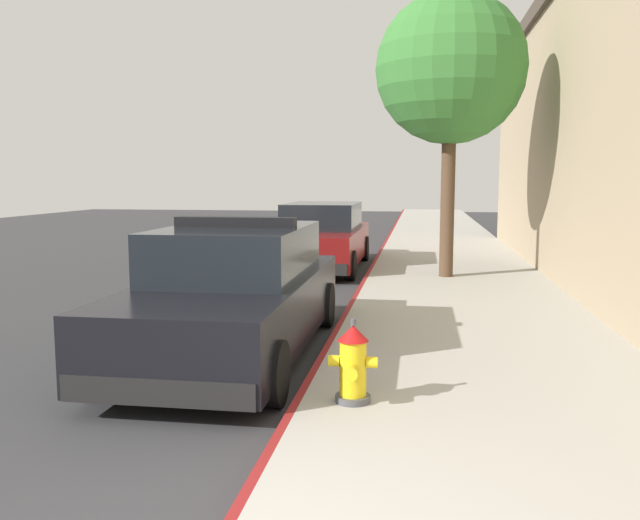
{
  "coord_description": "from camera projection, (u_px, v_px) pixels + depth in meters",
  "views": [
    {
      "loc": [
        1.03,
        -2.82,
        2.15
      ],
      "look_at": [
        -0.36,
        6.21,
        1.0
      ],
      "focal_mm": 36.65,
      "sensor_mm": 36.0,
      "label": 1
    }
  ],
  "objects": [
    {
      "name": "sidewalk_pavement",
      "position": [
        459.0,
        285.0,
        12.71
      ],
      "size": [
        3.59,
        60.0,
        0.15
      ],
      "primitive_type": "cube",
      "color": "#ADA89E",
      "rests_on": "ground"
    },
    {
      "name": "parked_car_silver_ahead",
      "position": [
        322.0,
        238.0,
        15.55
      ],
      "size": [
        1.94,
        4.84,
        1.56
      ],
      "color": "maroon",
      "rests_on": "ground"
    },
    {
      "name": "fire_hydrant",
      "position": [
        353.0,
        364.0,
        5.82
      ],
      "size": [
        0.44,
        0.4,
        0.76
      ],
      "color": "#4C4C51",
      "rests_on": "sidewalk_pavement"
    },
    {
      "name": "street_tree",
      "position": [
        451.0,
        70.0,
        12.86
      ],
      "size": [
        2.97,
        2.97,
        5.63
      ],
      "color": "brown",
      "rests_on": "sidewalk_pavement"
    },
    {
      "name": "curb_painted_edge",
      "position": [
        365.0,
        283.0,
        12.99
      ],
      "size": [
        0.08,
        60.0,
        0.15
      ],
      "primitive_type": "cube",
      "color": "maroon",
      "rests_on": "ground"
    },
    {
      "name": "police_cruiser",
      "position": [
        235.0,
        294.0,
        7.93
      ],
      "size": [
        1.94,
        4.84,
        1.68
      ],
      "color": "black",
      "rests_on": "ground"
    },
    {
      "name": "ground_plane",
      "position": [
        166.0,
        286.0,
        13.64
      ],
      "size": [
        34.88,
        60.0,
        0.2
      ],
      "primitive_type": "cube",
      "color": "#353538"
    }
  ]
}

